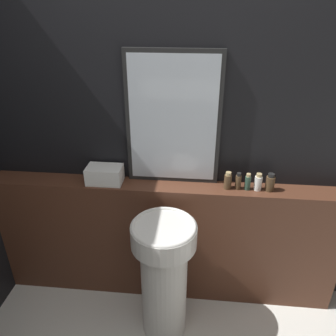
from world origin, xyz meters
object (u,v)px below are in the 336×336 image
mirror (173,120)px  hand_soap_bottle (270,183)px  towel_stack (105,175)px  lotion_bottle (248,182)px  pedestal_sink (164,274)px  shampoo_bottle (228,181)px  conditioner_bottle (238,182)px  body_wash_bottle (258,182)px

mirror → hand_soap_bottle: bearing=-6.5°
towel_stack → lotion_bottle: 0.91m
pedestal_sink → lotion_bottle: 0.77m
mirror → shampoo_bottle: 0.51m
mirror → shampoo_bottle: size_ratio=7.25×
conditioner_bottle → body_wash_bottle: 0.12m
pedestal_sink → conditioner_bottle: bearing=37.9°
pedestal_sink → shampoo_bottle: shampoo_bottle is taller
pedestal_sink → hand_soap_bottle: hand_soap_bottle is taller
mirror → conditioner_bottle: 0.55m
shampoo_bottle → conditioner_bottle: size_ratio=1.01×
shampoo_bottle → hand_soap_bottle: 0.26m
shampoo_bottle → conditioner_bottle: (0.06, 0.00, -0.00)m
towel_stack → hand_soap_bottle: size_ratio=1.95×
towel_stack → lotion_bottle: (0.91, 0.00, -0.00)m
conditioner_bottle → lotion_bottle: (0.06, 0.00, -0.00)m
hand_soap_bottle → body_wash_bottle: bearing=180.0°
shampoo_bottle → hand_soap_bottle: bearing=0.0°
body_wash_bottle → shampoo_bottle: bearing=180.0°
shampoo_bottle → body_wash_bottle: same height
towel_stack → shampoo_bottle: bearing=0.0°
towel_stack → lotion_bottle: bearing=0.0°
shampoo_bottle → lotion_bottle: 0.12m
lotion_bottle → body_wash_bottle: 0.06m
shampoo_bottle → conditioner_bottle: 0.06m
body_wash_bottle → conditioner_bottle: bearing=180.0°
body_wash_bottle → hand_soap_bottle: hand_soap_bottle is taller
conditioner_bottle → lotion_bottle: bearing=0.0°
conditioner_bottle → hand_soap_bottle: hand_soap_bottle is taller
body_wash_bottle → towel_stack: bearing=180.0°
body_wash_bottle → mirror: bearing=172.7°
pedestal_sink → body_wash_bottle: 0.81m
mirror → hand_soap_bottle: 0.71m
lotion_bottle → body_wash_bottle: (0.06, 0.00, 0.00)m
towel_stack → shampoo_bottle: (0.79, 0.00, -0.00)m
mirror → shampoo_bottle: bearing=-11.1°
shampoo_bottle → hand_soap_bottle: (0.26, 0.00, 0.00)m
towel_stack → shampoo_bottle: 0.79m
conditioner_bottle → mirror: bearing=170.5°
pedestal_sink → lotion_bottle: lotion_bottle is taller
pedestal_sink → lotion_bottle: (0.49, 0.33, 0.48)m
towel_stack → hand_soap_bottle: bearing=0.0°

